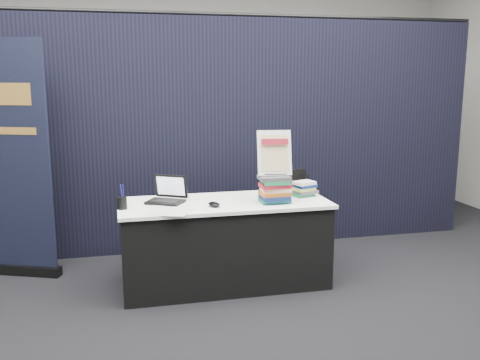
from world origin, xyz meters
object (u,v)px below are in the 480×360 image
(display_table, at_px, (224,243))
(pullup_banner, at_px, (6,174))
(laptop, at_px, (165,196))
(book_stack_tall, at_px, (275,189))
(book_stack_short, at_px, (304,189))
(stacking_chair, at_px, (293,215))
(info_sign, at_px, (274,153))

(display_table, xyz_separation_m, pullup_banner, (-1.86, 0.70, 0.57))
(laptop, distance_m, book_stack_tall, 0.95)
(display_table, relative_size, pullup_banner, 0.84)
(book_stack_short, height_order, stacking_chair, stacking_chair)
(book_stack_tall, height_order, stacking_chair, book_stack_tall)
(display_table, distance_m, stacking_chair, 0.80)
(display_table, xyz_separation_m, laptop, (-0.50, 0.08, 0.43))
(book_stack_short, bearing_deg, display_table, -177.51)
(display_table, xyz_separation_m, info_sign, (0.42, -0.11, 0.79))
(display_table, height_order, book_stack_tall, book_stack_tall)
(book_stack_short, height_order, info_sign, info_sign)
(laptop, height_order, stacking_chair, laptop)
(laptop, distance_m, book_stack_short, 1.25)
(pullup_banner, bearing_deg, stacking_chair, 13.47)
(book_stack_tall, distance_m, stacking_chair, 0.65)
(display_table, bearing_deg, info_sign, -15.22)
(display_table, height_order, book_stack_short, book_stack_short)
(book_stack_short, xyz_separation_m, stacking_chair, (-0.01, 0.26, -0.31))
(book_stack_tall, xyz_separation_m, stacking_chair, (0.32, 0.44, -0.36))
(book_stack_short, bearing_deg, pullup_banner, 165.72)
(display_table, relative_size, stacking_chair, 1.97)
(stacking_chair, bearing_deg, book_stack_tall, -142.62)
(display_table, height_order, laptop, laptop)
(display_table, distance_m, laptop, 0.66)
(display_table, height_order, info_sign, info_sign)
(display_table, xyz_separation_m, book_stack_tall, (0.42, -0.14, 0.49))
(display_table, bearing_deg, pullup_banner, 159.49)
(book_stack_tall, relative_size, stacking_chair, 0.27)
(book_stack_short, relative_size, info_sign, 0.59)
(book_stack_tall, bearing_deg, info_sign, 90.00)
(book_stack_tall, bearing_deg, pullup_banner, 159.75)
(info_sign, bearing_deg, pullup_banner, 167.62)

